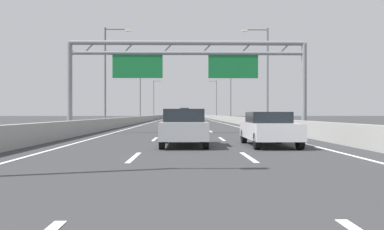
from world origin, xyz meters
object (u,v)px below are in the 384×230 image
at_px(streetlamp_right_distant, 215,97).
at_px(sign_gantry, 187,63).
at_px(silver_car, 184,127).
at_px(box_truck, 184,113).
at_px(white_car, 269,128).
at_px(yellow_car, 174,115).
at_px(red_car, 185,119).
at_px(streetlamp_right_mid, 265,71).
at_px(streetlamp_right_far, 229,90).
at_px(streetlamp_left_mid, 108,71).
at_px(streetlamp_left_distant, 155,97).
at_px(streetlamp_left_far, 142,90).
at_px(green_car, 173,115).
at_px(blue_car, 168,116).

bearing_deg(streetlamp_right_distant, sign_gantry, -95.98).
xyz_separation_m(silver_car, box_truck, (0.07, 96.70, 0.82)).
relative_size(white_car, yellow_car, 1.08).
relative_size(silver_car, red_car, 1.05).
distance_m(streetlamp_right_mid, streetlamp_right_distant, 60.82).
bearing_deg(red_car, streetlamp_right_far, 71.54).
height_order(streetlamp_left_mid, streetlamp_left_distant, same).
relative_size(streetlamp_right_mid, streetlamp_left_distant, 1.00).
bearing_deg(streetlamp_left_far, streetlamp_left_distant, 90.00).
xyz_separation_m(streetlamp_left_far, silver_car, (7.22, -51.54, -4.60)).
distance_m(streetlamp_left_mid, streetlamp_right_far, 33.88).
height_order(streetlamp_left_far, yellow_car, streetlamp_left_far).
height_order(streetlamp_left_mid, yellow_car, streetlamp_left_mid).
bearing_deg(red_car, white_car, -83.19).
xyz_separation_m(streetlamp_right_far, white_car, (-4.09, -51.64, -4.64)).
height_order(white_car, green_car, green_car).
distance_m(streetlamp_right_far, streetlamp_right_distant, 30.41).
bearing_deg(box_truck, streetlamp_left_far, -99.18).
relative_size(streetlamp_left_distant, green_car, 2.10).
bearing_deg(sign_gantry, silver_car, -91.15).
distance_m(sign_gantry, green_car, 101.47).
distance_m(white_car, yellow_car, 119.38).
xyz_separation_m(sign_gantry, blue_car, (-3.76, 63.43, -4.07)).
distance_m(white_car, box_truck, 96.87).
relative_size(streetlamp_left_mid, green_car, 2.10).
bearing_deg(green_car, streetlamp_right_mid, -83.00).
bearing_deg(sign_gantry, streetlamp_right_distant, 84.02).
bearing_deg(streetlamp_left_mid, green_car, 87.59).
xyz_separation_m(silver_car, red_car, (0.15, 28.91, -0.04)).
distance_m(streetlamp_left_distant, red_car, 53.75).
height_order(silver_car, red_car, silver_car).
bearing_deg(silver_car, streetlamp_right_mid, 69.96).
bearing_deg(white_car, yellow_car, 93.44).
xyz_separation_m(sign_gantry, streetlamp_right_far, (7.50, 41.13, 0.58)).
distance_m(yellow_car, silver_car, 119.12).
bearing_deg(box_truck, streetlamp_right_far, -80.41).
relative_size(streetlamp_right_far, yellow_car, 2.29).
relative_size(streetlamp_right_distant, green_car, 2.10).
xyz_separation_m(streetlamp_left_mid, box_truck, (7.30, 75.57, -3.78)).
bearing_deg(streetlamp_right_mid, green_car, 97.00).
bearing_deg(streetlamp_left_mid, blue_car, 86.01).
xyz_separation_m(streetlamp_right_mid, yellow_car, (-11.26, 97.94, -4.68)).
bearing_deg(streetlamp_right_distant, box_truck, 117.36).
height_order(yellow_car, red_car, red_car).
relative_size(streetlamp_right_far, red_car, 2.25).
height_order(streetlamp_left_distant, silver_car, streetlamp_left_distant).
distance_m(blue_car, box_truck, 23.16).
xyz_separation_m(blue_car, box_truck, (3.62, 22.86, 0.87)).
bearing_deg(green_car, sign_gantry, -87.95).
bearing_deg(streetlamp_left_distant, box_truck, 63.69).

